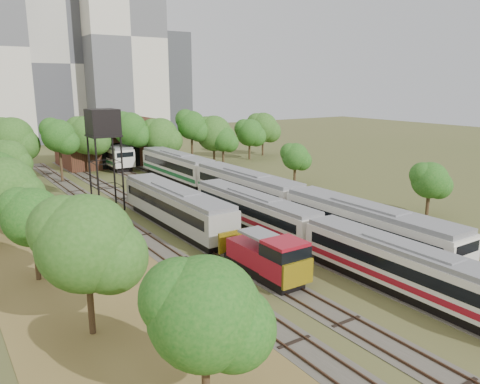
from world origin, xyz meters
TOP-DOWN VIEW (x-y plane):
  - ground at (0.00, 0.00)m, footprint 240.00×240.00m
  - dry_grass_patch at (-18.00, 8.00)m, footprint 14.00×60.00m
  - tracks at (-0.67, 25.00)m, footprint 24.60×80.00m
  - railcar_red_set at (-2.00, 4.93)m, footprint 2.76×34.58m
  - railcar_green_set at (2.00, 20.68)m, footprint 3.24×52.07m
  - railcar_rear at (-2.00, 55.94)m, footprint 3.21×16.08m
  - shunter_locomotive at (-8.00, 3.42)m, footprint 2.58×8.10m
  - old_grey_coach at (-8.00, 18.26)m, footprint 3.13×18.00m
  - water_tower at (-11.28, 28.59)m, footprint 3.19×3.19m
  - rail_pile_far at (8.20, 4.37)m, footprint 0.51×8.13m
  - maintenance_shed at (-1.00, 57.98)m, footprint 16.45×11.55m
  - tree_band_left at (-20.87, 17.80)m, footprint 8.51×51.44m
  - tree_band_far at (4.11, 49.22)m, footprint 49.80×10.32m
  - tree_band_right at (14.88, 28.89)m, footprint 5.58×42.39m
  - tower_centre at (2.00, 100.00)m, footprint 20.00×18.00m
  - tower_right at (14.00, 92.00)m, footprint 18.00×16.00m
  - tower_far_right at (34.00, 110.00)m, footprint 12.00×12.00m

SIDE VIEW (x-z plane):
  - ground at x=0.00m, z-range 0.00..0.00m
  - dry_grass_patch at x=-18.00m, z-range 0.00..0.04m
  - tracks at x=-0.67m, z-range -0.05..0.14m
  - rail_pile_far at x=8.20m, z-range 0.00..0.26m
  - shunter_locomotive at x=-8.00m, z-range -0.08..3.30m
  - railcar_red_set at x=-2.00m, z-range 0.10..3.51m
  - railcar_rear at x=-2.00m, z-range 0.11..4.09m
  - old_grey_coach at x=-8.00m, z-range 0.18..4.06m
  - railcar_green_set at x=2.00m, z-range 0.12..4.13m
  - maintenance_shed at x=-1.00m, z-range -0.87..6.70m
  - tree_band_right at x=14.88m, z-range 0.79..7.48m
  - tree_band_left at x=-20.87m, z-range 0.69..8.70m
  - tree_band_far at x=4.11m, z-range 1.20..10.48m
  - water_tower at x=-11.28m, z-range 3.78..14.82m
  - tower_far_right at x=34.00m, z-range 0.00..28.00m
  - tower_centre at x=2.00m, z-range 0.00..36.00m
  - tower_right at x=14.00m, z-range 0.00..48.00m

